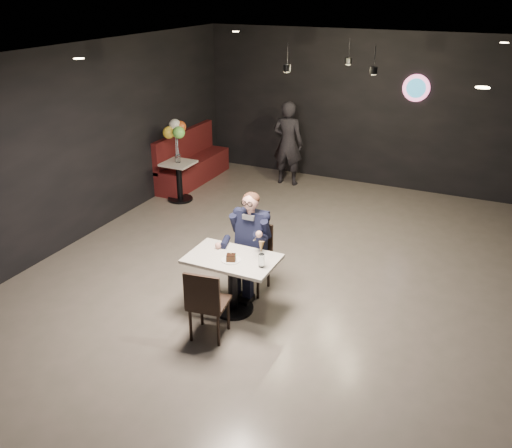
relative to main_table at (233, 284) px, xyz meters
The scene contains 17 objects.
floor 1.00m from the main_table, 70.90° to the left, with size 9.00×9.00×0.00m, color slate.
wall_sign 5.69m from the main_table, 78.34° to the left, with size 0.50×0.06×0.50m, color pink, non-canonical shape.
pendant_lights 3.83m from the main_table, 83.98° to the left, with size 1.40×1.20×0.36m, color black.
main_table is the anchor object (origin of this frame).
chair_far 0.56m from the main_table, 90.00° to the left, with size 0.42×0.46×0.92m, color black.
chair_near 0.59m from the main_table, 90.00° to the right, with size 0.42×0.46×0.92m, color black.
seated_man 0.65m from the main_table, 90.00° to the left, with size 0.60×0.80×1.44m, color black.
dessert_plate 0.39m from the main_table, 71.05° to the right, with size 0.24×0.24×0.01m, color white.
cake_slice 0.44m from the main_table, 68.88° to the right, with size 0.11×0.09×0.08m, color black.
mint_leaf 0.48m from the main_table, 51.62° to the right, with size 0.06×0.04×0.01m, color #2D8A3A.
sundae_glass 0.62m from the main_table, ahead, with size 0.07×0.07×0.16m, color silver.
wafer_cone 0.75m from the main_table, ahead, with size 0.07×0.07×0.14m, color #BA7F4C.
booth_bench 4.91m from the main_table, 126.89° to the left, with size 0.53×2.11×1.05m, color #4A0F13.
side_table 3.95m from the main_table, 132.13° to the left, with size 0.54×0.54×0.68m, color silver.
balloon_vase 3.97m from the main_table, 132.13° to the left, with size 0.10×0.10×0.15m, color silver.
balloon_bunch 4.04m from the main_table, 132.13° to the left, with size 0.41×0.41×0.67m, color yellow.
passerby 4.82m from the main_table, 103.99° to the left, with size 0.62×0.41×1.70m, color black.
Camera 1 is at (2.44, -6.03, 3.82)m, focal length 38.00 mm.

